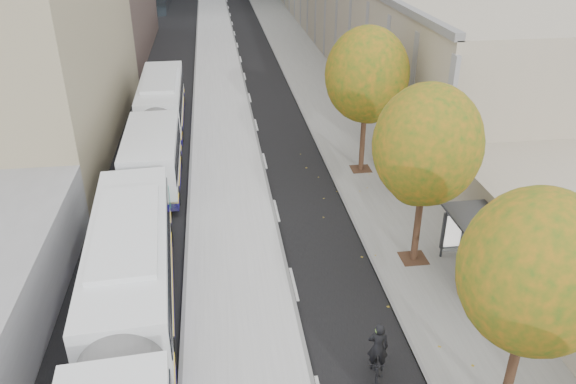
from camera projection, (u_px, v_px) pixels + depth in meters
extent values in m
cube|color=#AEAEAE|center=(221.00, 102.00, 42.19)|extent=(4.25, 150.00, 0.15)
cube|color=gray|center=(326.00, 98.00, 43.15)|extent=(4.75, 150.00, 0.08)
cube|color=#383A3F|center=(486.00, 229.00, 21.04)|extent=(1.90, 4.40, 0.10)
cylinder|color=#383A3F|center=(487.00, 291.00, 19.79)|extent=(0.10, 0.10, 2.40)
cube|color=silver|center=(499.00, 255.00, 21.69)|extent=(0.04, 4.00, 2.10)
cylinder|color=#312612|center=(511.00, 370.00, 15.97)|extent=(0.28, 0.28, 3.11)
sphere|color=#1C5514|center=(536.00, 272.00, 14.39)|extent=(4.00, 4.00, 4.00)
cylinder|color=#312612|center=(417.00, 225.00, 22.97)|extent=(0.28, 0.28, 3.24)
sphere|color=#1C5514|center=(427.00, 145.00, 21.33)|extent=(4.20, 4.20, 4.20)
cylinder|color=#312612|center=(363.00, 141.00, 30.86)|extent=(0.28, 0.28, 3.38)
sphere|color=#1C5514|center=(367.00, 75.00, 29.15)|extent=(4.40, 4.40, 4.40)
cube|color=silver|center=(126.00, 348.00, 16.86)|extent=(3.92, 19.08, 3.16)
cube|color=black|center=(123.00, 333.00, 16.59)|extent=(3.93, 18.32, 1.09)
cube|color=silver|center=(159.00, 124.00, 34.04)|extent=(2.87, 18.18, 3.02)
cube|color=black|center=(158.00, 115.00, 33.78)|extent=(2.92, 17.45, 1.05)
cube|color=#207E6D|center=(146.00, 198.00, 26.25)|extent=(1.92, 0.09, 1.17)
imported|color=black|center=(376.00, 367.00, 17.57)|extent=(0.91, 1.83, 1.06)
imported|color=black|center=(378.00, 347.00, 17.19)|extent=(0.73, 0.57, 1.77)
sphere|color=#5D8D33|center=(380.00, 330.00, 16.88)|extent=(0.27, 0.27, 0.27)
imported|color=silver|center=(169.00, 73.00, 46.82)|extent=(2.28, 4.48, 1.46)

